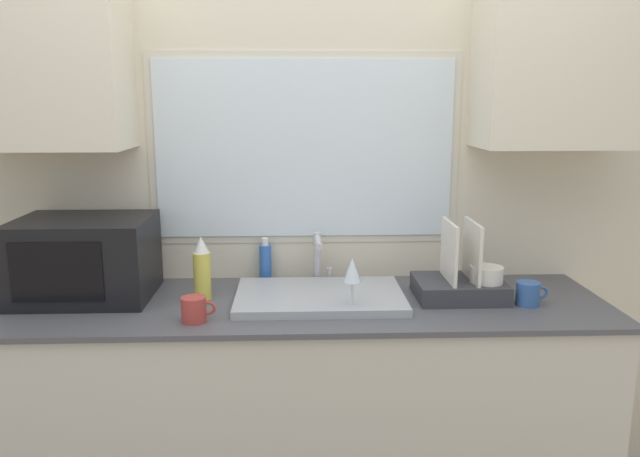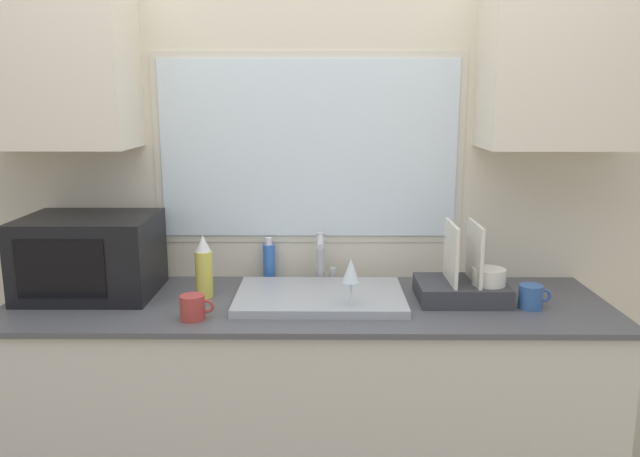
# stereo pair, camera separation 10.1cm
# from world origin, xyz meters

# --- Properties ---
(countertop) EXTENTS (2.21, 0.66, 0.93)m
(countertop) POSITION_xyz_m (0.00, 0.32, 0.47)
(countertop) COLOR beige
(countertop) RESTS_ON ground_plane
(wall_back) EXTENTS (6.00, 0.38, 2.60)m
(wall_back) POSITION_xyz_m (0.00, 0.62, 1.40)
(wall_back) COLOR beige
(wall_back) RESTS_ON ground_plane
(sink_basin) EXTENTS (0.62, 0.41, 0.03)m
(sink_basin) POSITION_xyz_m (0.05, 0.32, 0.95)
(sink_basin) COLOR #9EA0A5
(sink_basin) RESTS_ON countertop
(faucet) EXTENTS (0.08, 0.20, 0.20)m
(faucet) POSITION_xyz_m (0.05, 0.53, 1.06)
(faucet) COLOR #B7B7BC
(faucet) RESTS_ON countertop
(microwave) EXTENTS (0.49, 0.38, 0.30)m
(microwave) POSITION_xyz_m (-0.82, 0.40, 1.08)
(microwave) COLOR black
(microwave) RESTS_ON countertop
(dish_rack) EXTENTS (0.33, 0.25, 0.29)m
(dish_rack) POSITION_xyz_m (0.58, 0.33, 1.00)
(dish_rack) COLOR #333338
(dish_rack) RESTS_ON countertop
(spray_bottle) EXTENTS (0.06, 0.06, 0.24)m
(spray_bottle) POSITION_xyz_m (-0.39, 0.36, 1.05)
(spray_bottle) COLOR #D8CC4C
(spray_bottle) RESTS_ON countertop
(soap_bottle) EXTENTS (0.05, 0.05, 0.18)m
(soap_bottle) POSITION_xyz_m (-0.16, 0.59, 1.01)
(soap_bottle) COLOR blue
(soap_bottle) RESTS_ON countertop
(mug_near_sink) EXTENTS (0.12, 0.08, 0.09)m
(mug_near_sink) POSITION_xyz_m (-0.38, 0.11, 0.98)
(mug_near_sink) COLOR #A53833
(mug_near_sink) RESTS_ON countertop
(wine_glass) EXTENTS (0.06, 0.06, 0.20)m
(wine_glass) POSITION_xyz_m (0.15, 0.18, 1.08)
(wine_glass) COLOR silver
(wine_glass) RESTS_ON countertop
(mug_by_rack) EXTENTS (0.12, 0.08, 0.09)m
(mug_by_rack) POSITION_xyz_m (0.80, 0.24, 0.98)
(mug_by_rack) COLOR #335999
(mug_by_rack) RESTS_ON countertop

